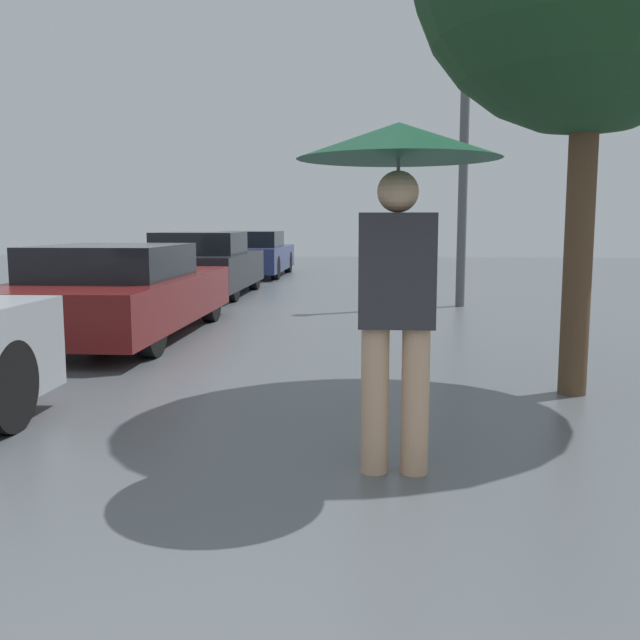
% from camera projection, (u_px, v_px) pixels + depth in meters
% --- Properties ---
extents(pedestrian, '(1.12, 1.12, 1.97)m').
position_uv_depth(pedestrian, '(398.00, 198.00, 3.90)').
color(pedestrian, tan).
rests_on(pedestrian, ground_plane).
extents(parked_car_second, '(1.86, 4.59, 1.16)m').
position_uv_depth(parked_car_second, '(119.00, 292.00, 8.99)').
color(parked_car_second, maroon).
rests_on(parked_car_second, ground_plane).
extents(parked_car_third, '(1.85, 3.94, 1.26)m').
position_uv_depth(parked_car_third, '(202.00, 265.00, 14.23)').
color(parked_car_third, black).
rests_on(parked_car_third, ground_plane).
extents(parked_car_farthest, '(1.73, 4.41, 1.22)m').
position_uv_depth(parked_car_farthest, '(254.00, 255.00, 19.51)').
color(parked_car_farthest, navy).
rests_on(parked_car_farthest, ground_plane).
extents(street_lamp, '(0.30, 0.30, 5.13)m').
position_uv_depth(street_lamp, '(464.00, 135.00, 11.97)').
color(street_lamp, '#515456').
rests_on(street_lamp, ground_plane).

